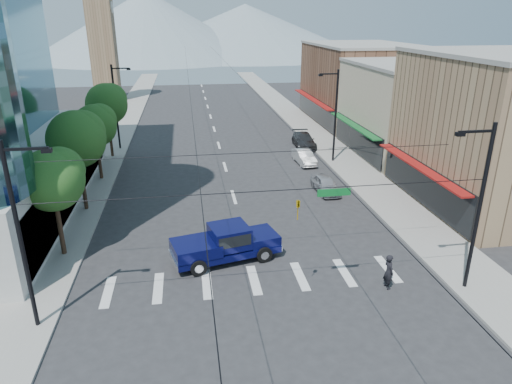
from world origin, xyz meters
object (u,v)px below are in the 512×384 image
pickup_truck (225,243)px  parked_car_mid (304,157)px  pedestrian (389,272)px  parked_car_near (326,184)px  parked_car_far (304,140)px

pickup_truck → parked_car_mid: bearing=48.8°
pedestrian → parked_car_near: size_ratio=0.49×
pickup_truck → parked_car_far: bearing=52.0°
parked_car_near → parked_car_far: (1.71, 13.90, 0.07)m
parked_car_near → parked_car_far: bearing=80.0°
parked_car_near → parked_car_far: 14.01m
pickup_truck → pedestrian: size_ratio=3.44×
pickup_truck → parked_car_far: 26.22m
parked_car_far → parked_car_near: bearing=-93.9°
parked_car_near → parked_car_far: parked_car_far is taller
pedestrian → parked_car_far: 28.28m
pickup_truck → parked_car_near: pickup_truck is taller
pickup_truck → pedestrian: (8.28, -4.29, -0.15)m
parked_car_mid → parked_car_far: bearing=72.5°
pedestrian → parked_car_near: pedestrian is taller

